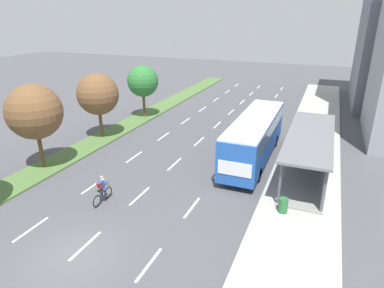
# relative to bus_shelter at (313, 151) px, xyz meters

# --- Properties ---
(ground_plane) EXTENTS (140.00, 140.00, 0.00)m
(ground_plane) POSITION_rel_bus_shelter_xyz_m (-9.53, -12.88, -1.87)
(ground_plane) COLOR #4C4C51
(median_strip) EXTENTS (2.60, 52.00, 0.12)m
(median_strip) POSITION_rel_bus_shelter_xyz_m (-17.83, 7.12, -1.81)
(median_strip) COLOR #4C7038
(median_strip) RESTS_ON ground
(sidewalk_right) EXTENTS (4.50, 52.00, 0.15)m
(sidewalk_right) POSITION_rel_bus_shelter_xyz_m (-0.28, 7.12, -1.79)
(sidewalk_right) COLOR #ADAAA3
(sidewalk_right) RESTS_ON ground
(lane_divider_left) EXTENTS (0.14, 48.43, 0.01)m
(lane_divider_left) POSITION_rel_bus_shelter_xyz_m (-13.03, 5.84, -1.86)
(lane_divider_left) COLOR white
(lane_divider_left) RESTS_ON ground
(lane_divider_center) EXTENTS (0.14, 48.43, 0.01)m
(lane_divider_center) POSITION_rel_bus_shelter_xyz_m (-9.53, 5.84, -1.86)
(lane_divider_center) COLOR white
(lane_divider_center) RESTS_ON ground
(lane_divider_right) EXTENTS (0.14, 48.43, 0.01)m
(lane_divider_right) POSITION_rel_bus_shelter_xyz_m (-6.03, 5.84, -1.86)
(lane_divider_right) COLOR white
(lane_divider_right) RESTS_ON ground
(bus_shelter) EXTENTS (2.90, 10.84, 2.86)m
(bus_shelter) POSITION_rel_bus_shelter_xyz_m (0.00, 0.00, 0.00)
(bus_shelter) COLOR gray
(bus_shelter) RESTS_ON sidewalk_right
(bus) EXTENTS (2.54, 11.29, 3.37)m
(bus) POSITION_rel_bus_shelter_xyz_m (-4.28, 1.25, 0.20)
(bus) COLOR #2356B2
(bus) RESTS_ON ground
(cyclist) EXTENTS (0.46, 1.82, 1.71)m
(cyclist) POSITION_rel_bus_shelter_xyz_m (-11.17, -8.41, -1.08)
(cyclist) COLOR black
(cyclist) RESTS_ON ground
(median_tree_second) EXTENTS (3.80, 3.80, 6.03)m
(median_tree_second) POSITION_rel_bus_shelter_xyz_m (-18.03, -6.09, 2.37)
(median_tree_second) COLOR brown
(median_tree_second) RESTS_ON median_strip
(median_tree_third) EXTENTS (3.61, 3.61, 5.69)m
(median_tree_third) POSITION_rel_bus_shelter_xyz_m (-18.06, 0.92, 2.12)
(median_tree_third) COLOR brown
(median_tree_third) RESTS_ON median_strip
(median_tree_fourth) EXTENTS (3.25, 3.25, 5.45)m
(median_tree_fourth) POSITION_rel_bus_shelter_xyz_m (-17.64, 7.92, 2.06)
(median_tree_fourth) COLOR brown
(median_tree_fourth) RESTS_ON median_strip
(trash_bin) EXTENTS (0.52, 0.52, 0.85)m
(trash_bin) POSITION_rel_bus_shelter_xyz_m (-1.08, -5.69, -1.29)
(trash_bin) COLOR #286B38
(trash_bin) RESTS_ON sidewalk_right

